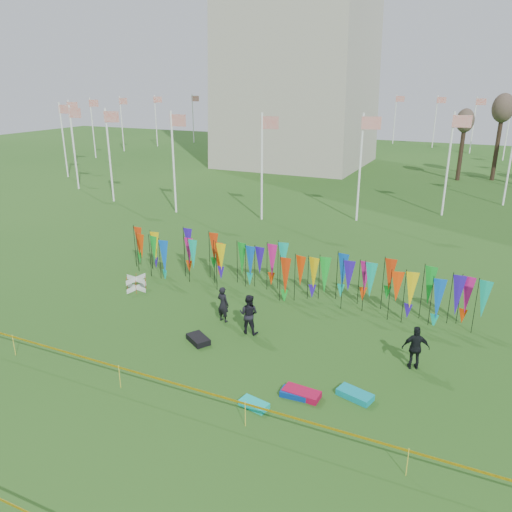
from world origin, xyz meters
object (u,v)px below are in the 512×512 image
at_px(kite_bag_turquoise, 254,404).
at_px(kite_bag_teal, 355,395).
at_px(kite_bag_red, 302,393).
at_px(kite_bag_blue, 295,393).
at_px(person_left, 223,304).
at_px(person_right, 416,348).
at_px(kite_bag_black, 198,339).
at_px(person_mid, 249,314).
at_px(box_kite, 136,283).

distance_m(kite_bag_turquoise, kite_bag_teal, 3.47).
bearing_deg(kite_bag_red, kite_bag_blue, -159.01).
relative_size(person_left, kite_bag_turquoise, 1.70).
distance_m(person_left, kite_bag_teal, 7.52).
distance_m(person_right, kite_bag_turquoise, 6.47).
bearing_deg(kite_bag_black, person_mid, 46.52).
xyz_separation_m(person_mid, kite_bag_turquoise, (2.39, -4.56, -0.78)).
xyz_separation_m(box_kite, person_mid, (7.22, -1.68, 0.50)).
height_order(person_left, kite_bag_black, person_left).
xyz_separation_m(box_kite, person_left, (5.72, -1.19, 0.45)).
distance_m(kite_bag_blue, kite_bag_teal, 2.03).
height_order(person_right, kite_bag_blue, person_right).
xyz_separation_m(person_left, kite_bag_turquoise, (3.90, -5.06, -0.73)).
xyz_separation_m(person_mid, kite_bag_red, (3.62, -3.35, -0.76)).
bearing_deg(person_left, kite_bag_turquoise, 139.74).
xyz_separation_m(box_kite, kite_bag_turquoise, (9.61, -6.24, -0.28)).
bearing_deg(kite_bag_red, kite_bag_teal, 22.74).
bearing_deg(kite_bag_red, person_right, 47.20).
relative_size(kite_bag_red, kite_bag_teal, 1.06).
xyz_separation_m(kite_bag_turquoise, kite_bag_teal, (2.90, 1.91, 0.02)).
bearing_deg(kite_bag_black, person_left, 89.25).
bearing_deg(person_left, box_kite, 0.41).
xyz_separation_m(person_right, kite_bag_black, (-8.35, -1.71, -0.74)).
distance_m(person_right, kite_bag_black, 8.55).
bearing_deg(person_mid, kite_bag_teal, 149.83).
distance_m(person_left, kite_bag_turquoise, 6.43).
relative_size(person_mid, kite_bag_black, 1.64).
height_order(kite_bag_turquoise, kite_bag_black, kite_bag_black).
relative_size(person_right, kite_bag_teal, 1.44).
distance_m(person_mid, person_right, 6.81).
height_order(kite_bag_turquoise, kite_bag_red, kite_bag_red).
height_order(box_kite, kite_bag_blue, box_kite).
height_order(person_left, person_mid, person_mid).
relative_size(person_left, kite_bag_teal, 1.39).
bearing_deg(person_mid, kite_bag_black, 42.99).
distance_m(kite_bag_black, kite_bag_teal, 6.90).
height_order(kite_bag_turquoise, kite_bag_blue, kite_bag_blue).
bearing_deg(kite_bag_red, box_kite, 155.09).
xyz_separation_m(person_left, person_mid, (1.51, -0.49, 0.05)).
height_order(person_right, kite_bag_turquoise, person_right).
relative_size(person_left, kite_bag_blue, 1.70).
bearing_deg(kite_bag_teal, kite_bag_black, 171.36).
relative_size(person_left, kite_bag_red, 1.31).
height_order(person_left, kite_bag_red, person_left).
bearing_deg(person_right, kite_bag_teal, 42.11).
bearing_deg(person_right, kite_bag_turquoise, 27.61).
xyz_separation_m(kite_bag_turquoise, kite_bag_blue, (1.03, 1.13, 0.01)).
height_order(box_kite, kite_bag_black, box_kite).
distance_m(person_mid, kite_bag_red, 4.99).
height_order(box_kite, person_mid, person_mid).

